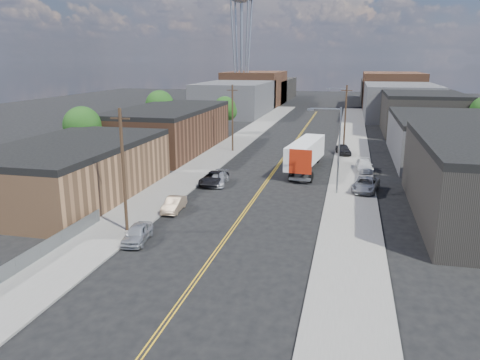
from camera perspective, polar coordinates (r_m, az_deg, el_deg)
The scene contains 31 objects.
ground at distance 84.28m, azimuth 7.06°, elevation 5.10°, with size 260.00×260.00×0.00m, color black.
centerline at distance 69.62m, azimuth 5.66°, elevation 3.17°, with size 0.32×120.00×0.01m, color gold.
sidewalk_left at distance 71.46m, azimuth -1.92°, elevation 3.58°, with size 5.00×140.00×0.15m, color slate.
sidewalk_right at distance 69.03m, azimuth 13.51°, elevation 2.80°, with size 5.00×140.00×0.15m, color slate.
warehouse_tan at distance 50.00m, azimuth -19.73°, elevation 1.17°, with size 12.00×22.00×5.60m.
warehouse_brown at distance 72.68m, azimuth -8.67°, elevation 6.19°, with size 12.00×26.00×6.60m.
industrial_right_b at distance 70.71m, azimuth 23.85°, elevation 4.68°, with size 14.00×24.00×6.10m.
industrial_right_c at distance 96.09m, azimuth 21.23°, elevation 7.67°, with size 14.00×22.00×7.60m.
skyline_left_a at distance 121.59m, azimuth -0.52°, elevation 9.96°, with size 16.00×30.00×8.00m, color #37373A.
skyline_right_a at distance 118.60m, azimuth 18.85°, elevation 9.08°, with size 16.00×30.00×8.00m, color #37373A.
skyline_left_b at distance 145.86m, azimuth 1.87°, elevation 11.10°, with size 16.00×26.00×10.00m, color #533221.
skyline_right_b at distance 143.38m, azimuth 18.00°, elevation 10.35°, with size 16.00×26.00×10.00m, color #533221.
skyline_left_c at distance 165.56m, azimuth 3.27°, elevation 10.96°, with size 16.00×40.00×7.00m, color black.
skyline_right_c at distance 163.38m, azimuth 17.45°, elevation 10.29°, with size 16.00×40.00×7.00m, color black.
streetlight_near at distance 48.42m, azimuth 11.52°, elevation 4.38°, with size 3.39×0.25×9.00m.
streetlight_far at distance 83.12m, azimuth 12.44°, elevation 8.45°, with size 3.39×0.25×9.00m.
utility_pole_left_near at distance 37.88m, azimuth -14.03°, elevation 1.18°, with size 1.60×0.26×10.00m.
utility_pole_left_far at distance 70.35m, azimuth -0.92°, elevation 7.59°, with size 1.60×0.26×10.00m.
utility_pole_right at distance 71.20m, azimuth 12.70°, elevation 7.32°, with size 1.60×0.26×10.00m.
chainlink_fence at distance 35.67m, azimuth -23.16°, elevation -7.98°, with size 0.05×16.00×1.22m.
tree_left_near at distance 62.70m, azimuth -18.61°, elevation 6.03°, with size 4.85×4.76×7.91m.
tree_left_mid at distance 84.77m, azimuth -9.72°, elevation 8.79°, with size 5.10×5.04×8.37m.
tree_left_far at distance 88.20m, azimuth -1.84°, elevation 8.61°, with size 4.35×4.20×6.97m.
semi_truck at distance 59.71m, azimuth 8.12°, elevation 3.38°, with size 3.93×15.25×3.92m.
car_left_a at distance 36.79m, azimuth -12.41°, elevation -6.37°, with size 1.62×4.04×1.38m, color silver.
car_left_b at distance 43.47m, azimuth -8.05°, elevation -2.96°, with size 1.38×3.94×1.30m, color #9C8266.
car_left_c at distance 52.30m, azimuth -3.22°, elevation 0.21°, with size 2.35×5.09×1.41m, color black.
car_left_d at distance 52.28m, azimuth -2.61°, elevation 0.15°, with size 1.82×4.49×1.30m, color #ABADB0.
car_right_lot_a at distance 50.77m, azimuth 15.08°, elevation -0.53°, with size 2.37×5.15×1.43m, color #97989B.
car_right_lot_b at distance 60.10m, azimuth 14.90°, elevation 1.74°, with size 1.90×4.67×1.35m, color silver.
car_right_lot_c at distance 69.90m, azimuth 12.48°, elevation 3.67°, with size 1.71×4.26×1.45m, color black.
Camera 1 is at (8.98, -22.70, 13.57)m, focal length 35.00 mm.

